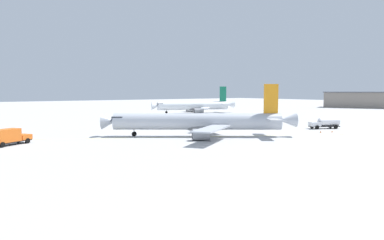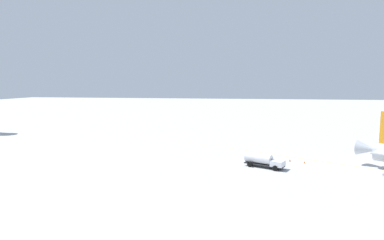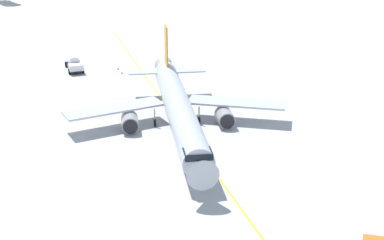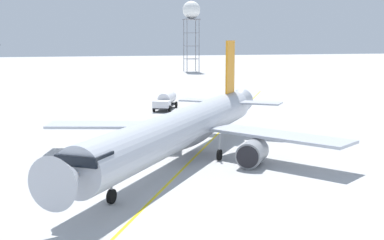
# 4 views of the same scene
# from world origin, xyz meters

# --- Properties ---
(ground_plane) EXTENTS (600.00, 600.00, 0.00)m
(ground_plane) POSITION_xyz_m (0.00, 0.00, 0.00)
(ground_plane) COLOR #B2B2B2
(airliner_main) EXTENTS (29.73, 37.05, 11.73)m
(airliner_main) POSITION_xyz_m (0.63, -0.72, 3.15)
(airliner_main) COLOR #B2B7C1
(airliner_main) RESTS_ON ground_plane
(fuel_tanker_truck) EXTENTS (5.72, 8.42, 2.87)m
(fuel_tanker_truck) POSITION_xyz_m (7.44, 36.75, 1.55)
(fuel_tanker_truck) COLOR #232326
(fuel_tanker_truck) RESTS_ON ground_plane
(taxiway_centreline) EXTENTS (67.85, 123.79, 0.01)m
(taxiway_centreline) POSITION_xyz_m (1.32, -0.87, 0.00)
(taxiway_centreline) COLOR yellow
(taxiway_centreline) RESTS_ON ground_plane
(safety_cone_near) EXTENTS (0.36, 0.36, 0.55)m
(safety_cone_near) POSITION_xyz_m (12.29, 27.56, 0.28)
(safety_cone_near) COLOR orange
(safety_cone_near) RESTS_ON ground_plane
(safety_cone_mid) EXTENTS (0.36, 0.36, 0.55)m
(safety_cone_mid) POSITION_xyz_m (13.52, 30.49, 0.28)
(safety_cone_mid) COLOR orange
(safety_cone_mid) RESTS_ON ground_plane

